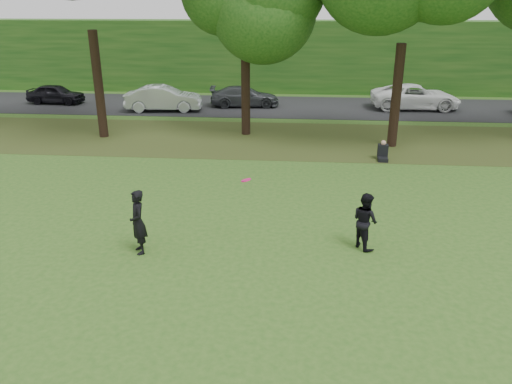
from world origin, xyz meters
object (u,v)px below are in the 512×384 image
(player_right, at_px, (365,221))
(seated_person, at_px, (383,153))
(frisbee, at_px, (246,180))
(player_left, at_px, (138,222))

(player_right, xyz_separation_m, seated_person, (1.74, 8.23, -0.48))
(frisbee, bearing_deg, seated_person, 59.41)
(player_left, height_order, frisbee, frisbee)
(player_left, relative_size, seated_person, 2.13)
(player_left, relative_size, player_right, 1.11)
(player_left, bearing_deg, frisbee, 73.99)
(player_right, height_order, frisbee, frisbee)
(player_right, bearing_deg, player_left, 64.88)
(seated_person, bearing_deg, frisbee, -117.35)
(player_left, relative_size, frisbee, 4.66)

